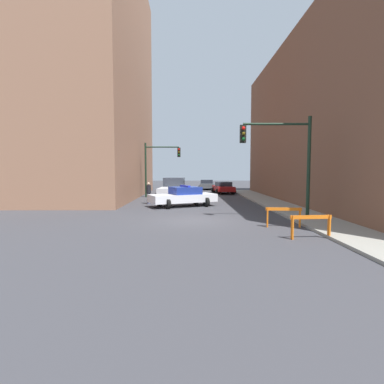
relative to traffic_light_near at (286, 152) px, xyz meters
name	(u,v)px	position (x,y,z in m)	size (l,w,h in m)	color
ground_plane	(194,220)	(-4.73, -0.05, -3.53)	(120.00, 120.00, 0.00)	#38383D
sidewalk_right	(313,219)	(1.47, -0.05, -3.47)	(2.40, 44.00, 0.12)	gray
building_corner_left	(65,79)	(-16.73, 13.95, 7.74)	(14.00, 20.00, 22.54)	#93664C
building_right	(365,120)	(8.67, 7.95, 2.93)	(12.00, 28.00, 12.92)	brown
traffic_light_near	(286,152)	(0.00, 0.00, 0.00)	(3.64, 0.35, 5.20)	black
traffic_light_far	(157,162)	(-8.03, 13.53, -0.13)	(3.44, 0.35, 5.20)	black
police_car	(183,196)	(-5.38, 5.93, -2.81)	(5.04, 3.65, 1.52)	white
white_truck	(173,189)	(-6.39, 11.43, -2.62)	(2.89, 5.53, 1.90)	silver
parked_car_near	(223,187)	(-1.14, 17.91, -2.86)	(2.52, 4.44, 1.31)	maroon
parked_car_mid	(207,184)	(-2.54, 24.93, -2.86)	(2.52, 4.44, 1.31)	#474C51
pedestrian_crossing	(149,193)	(-8.06, 7.54, -2.67)	(0.51, 0.51, 1.66)	#474C66
barrier_front	(311,223)	(-0.41, -4.30, -2.91)	(1.60, 0.28, 0.90)	orange
barrier_mid	(284,214)	(-0.70, -1.97, -2.91)	(1.60, 0.28, 0.90)	orange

